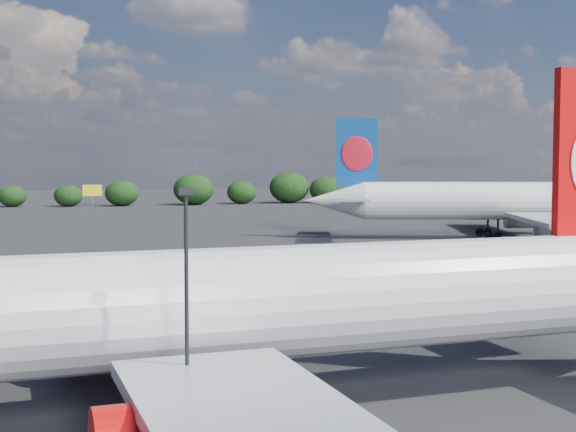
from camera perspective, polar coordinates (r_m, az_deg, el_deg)
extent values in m
plane|color=black|center=(96.58, -17.44, -3.10)|extent=(500.00, 500.00, 0.00)
cylinder|color=silver|center=(35.61, -4.57, -6.32)|extent=(38.78, 7.34, 5.07)
cube|color=#A5A7AD|center=(50.16, 17.83, -3.07)|extent=(4.92, 6.35, 0.30)
cube|color=#A5A7AD|center=(48.21, -11.05, -5.66)|extent=(7.78, 20.64, 0.56)
cube|color=#A5A7AD|center=(27.56, -8.38, -14.16)|extent=(2.25, 0.44, 1.22)
cylinder|color=#BF0909|center=(43.25, -12.68, -8.56)|extent=(5.23, 3.03, 2.74)
cube|color=#A5A7AD|center=(43.11, -12.69, -7.64)|extent=(2.25, 0.44, 1.22)
cylinder|color=black|center=(34.20, 0.20, -12.85)|extent=(0.30, 0.30, 2.54)
cylinder|color=black|center=(34.49, 0.20, -14.38)|extent=(1.14, 0.52, 1.12)
cylinder|color=black|center=(34.87, 1.98, -14.18)|extent=(1.14, 0.52, 1.12)
cylinder|color=black|center=(39.77, -2.85, -10.47)|extent=(0.30, 0.30, 2.54)
cylinder|color=black|center=(40.02, -2.84, -11.80)|extent=(1.14, 0.52, 1.12)
cylinder|color=black|center=(40.34, -1.29, -11.67)|extent=(1.14, 0.52, 1.12)
cylinder|color=silver|center=(123.85, 15.40, 1.05)|extent=(42.54, 18.88, 5.65)
cone|color=silver|center=(120.48, 3.29, 1.11)|extent=(10.36, 8.21, 5.65)
cube|color=navy|center=(120.48, 4.92, 4.54)|extent=(6.08, 2.49, 10.17)
ellipsoid|color=red|center=(120.14, 4.93, 4.44)|extent=(4.58, 1.71, 5.20)
ellipsoid|color=red|center=(120.82, 4.91, 4.44)|extent=(4.58, 1.71, 5.20)
cube|color=#A5A7AD|center=(114.33, 4.50, 1.18)|extent=(6.96, 8.04, 0.34)
cube|color=#A5A7AD|center=(126.74, 4.25, 1.44)|extent=(6.96, 8.04, 0.34)
cube|color=#A5A7AD|center=(110.35, 18.30, -0.27)|extent=(14.08, 23.77, 0.62)
cube|color=#A5A7AD|center=(138.74, 14.89, 0.59)|extent=(14.08, 23.77, 0.62)
cylinder|color=#A5A7AD|center=(116.50, 18.57, -0.79)|extent=(6.32, 4.67, 3.05)
cube|color=#A5A7AD|center=(116.44, 18.58, -0.41)|extent=(2.47, 1.10, 1.36)
cylinder|color=#A5A7AD|center=(133.88, 16.36, -0.18)|extent=(6.32, 4.67, 3.05)
cube|color=#A5A7AD|center=(133.83, 16.37, 0.16)|extent=(2.47, 1.10, 1.36)
cylinder|color=black|center=(120.29, 14.70, -0.91)|extent=(0.40, 0.40, 2.83)
cylinder|color=black|center=(120.38, 14.69, -1.42)|extent=(1.34, 0.87, 1.24)
cylinder|color=black|center=(120.11, 14.11, -1.42)|extent=(1.34, 0.87, 1.24)
cylinder|color=black|center=(126.89, 14.02, -0.66)|extent=(0.40, 0.40, 2.83)
cylinder|color=black|center=(126.97, 14.02, -1.14)|extent=(1.34, 0.87, 1.24)
cylinder|color=black|center=(126.72, 13.47, -1.14)|extent=(1.34, 0.87, 1.24)
cylinder|color=black|center=(30.58, -7.21, -8.05)|extent=(0.16, 0.16, 10.11)
cube|color=black|center=(29.95, -7.29, 1.75)|extent=(0.55, 0.30, 0.28)
cube|color=yellow|center=(218.25, -13.74, 1.78)|extent=(5.00, 0.30, 3.00)
cylinder|color=gray|center=(218.36, -13.73, 1.06)|extent=(0.30, 0.30, 2.50)
ellipsoid|color=black|center=(217.66, -19.02, 1.35)|extent=(7.17, 6.07, 5.51)
ellipsoid|color=black|center=(214.62, -15.35, 1.40)|extent=(7.28, 6.16, 5.60)
ellipsoid|color=black|center=(213.93, -11.74, 1.60)|extent=(8.75, 7.41, 6.73)
ellipsoid|color=black|center=(216.61, -6.73, 1.90)|extent=(10.91, 9.23, 8.39)
ellipsoid|color=black|center=(221.05, -3.31, 1.70)|extent=(8.29, 7.01, 6.37)
ellipsoid|color=black|center=(225.49, 0.08, 2.04)|extent=(11.32, 9.58, 8.71)
ellipsoid|color=black|center=(225.42, 2.76, 1.89)|extent=(9.81, 8.30, 7.55)
ellipsoid|color=black|center=(229.45, 5.93, 1.80)|extent=(8.75, 7.40, 6.73)
ellipsoid|color=black|center=(240.48, 9.74, 1.78)|extent=(7.83, 6.63, 6.03)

